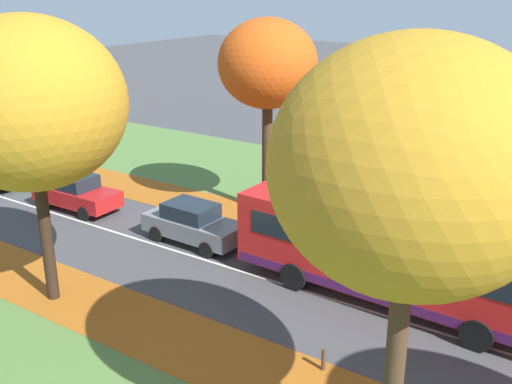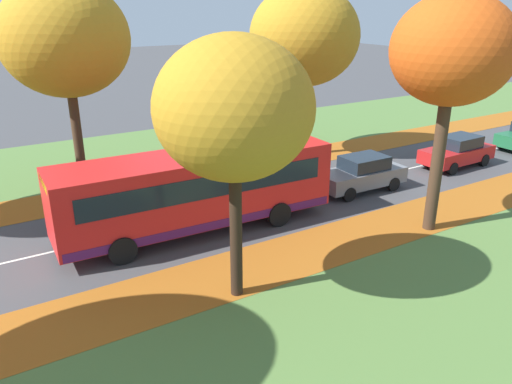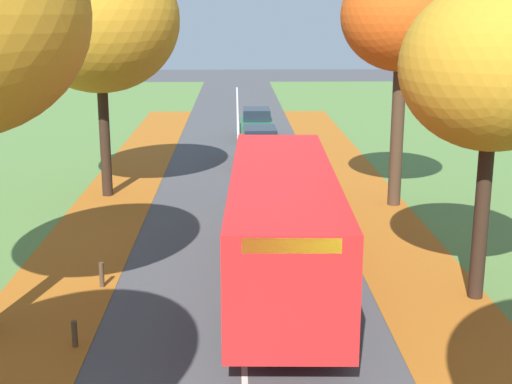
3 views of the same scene
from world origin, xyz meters
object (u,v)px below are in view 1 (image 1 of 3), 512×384
at_px(car_grey_lead, 193,223).
at_px(tree_right_near, 474,112).
at_px(tree_left_near, 413,167).
at_px(tree_left_mid, 30,104).
at_px(bollard_fifth, 324,359).
at_px(car_red_following, 76,192).
at_px(bus, 391,252).
at_px(tree_right_mid, 268,65).

bearing_deg(car_grey_lead, tree_right_near, -63.24).
xyz_separation_m(tree_left_near, car_grey_lead, (6.68, 10.87, -5.87)).
distance_m(tree_left_mid, bollard_fifth, 11.18).
xyz_separation_m(tree_left_near, car_red_following, (6.60, 17.66, -5.87)).
distance_m(bollard_fifth, car_grey_lead, 9.43).
relative_size(bus, car_red_following, 2.47).
distance_m(tree_right_near, tree_right_mid, 8.60).
bearing_deg(bollard_fifth, tree_right_mid, 40.06).
height_order(bollard_fifth, bus, bus).
relative_size(tree_left_near, tree_right_mid, 1.07).
height_order(tree_left_mid, car_red_following, tree_left_mid).
bearing_deg(bollard_fifth, car_grey_lead, 60.84).
xyz_separation_m(tree_left_near, tree_right_near, (11.29, 1.72, -1.15)).
xyz_separation_m(bollard_fifth, bus, (4.54, 0.01, 1.37)).
distance_m(car_grey_lead, car_red_following, 6.80).
height_order(tree_right_near, car_red_following, tree_right_near).
relative_size(tree_left_near, tree_left_mid, 1.01).
relative_size(bollard_fifth, car_red_following, 0.16).
bearing_deg(bollard_fifth, car_red_following, 73.30).
height_order(tree_right_near, bus, tree_right_near).
bearing_deg(tree_left_near, tree_right_mid, 42.62).
bearing_deg(car_red_following, tree_right_near, -73.59).
bearing_deg(car_grey_lead, tree_left_mid, 170.43).
height_order(tree_right_mid, bus, tree_right_mid).
height_order(tree_right_near, bollard_fifth, tree_right_near).
bearing_deg(bus, bollard_fifth, -179.92).
xyz_separation_m(tree_right_near, car_grey_lead, (-4.61, 9.15, -4.72)).
distance_m(bus, car_grey_lead, 8.27).
height_order(bollard_fifth, car_red_following, car_red_following).
bearing_deg(car_red_following, tree_left_mid, -135.87).
height_order(tree_left_near, car_red_following, tree_left_near).
bearing_deg(bus, tree_right_mid, 59.31).
distance_m(tree_left_mid, tree_right_mid, 10.64).
height_order(tree_left_near, bollard_fifth, tree_left_near).
xyz_separation_m(tree_left_near, tree_left_mid, (0.64, 11.89, -0.23)).
bearing_deg(car_grey_lead, bus, -90.31).
xyz_separation_m(tree_right_mid, bus, (-4.52, -7.61, -4.86)).
distance_m(tree_right_near, car_grey_lead, 11.28).
height_order(tree_right_near, tree_right_mid, tree_right_mid).
bearing_deg(tree_right_near, car_red_following, 106.41).
height_order(tree_left_mid, tree_right_near, tree_left_mid).
bearing_deg(tree_right_mid, car_grey_lead, 172.30).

